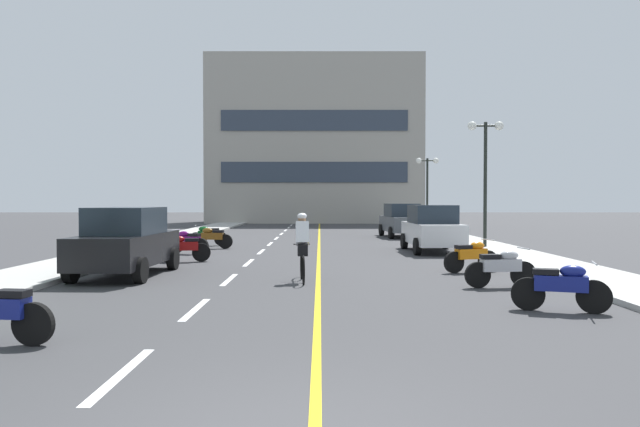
# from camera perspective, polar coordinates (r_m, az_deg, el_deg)

# --- Properties ---
(ground_plane) EXTENTS (140.00, 140.00, 0.00)m
(ground_plane) POSITION_cam_1_polar(r_m,az_deg,el_deg) (25.77, -0.37, -3.16)
(ground_plane) COLOR #38383A
(curb_left) EXTENTS (2.40, 72.00, 0.12)m
(curb_left) POSITION_cam_1_polar(r_m,az_deg,el_deg) (29.72, -14.33, -2.49)
(curb_left) COLOR #A8A8A3
(curb_left) RESTS_ON ground
(curb_right) EXTENTS (2.40, 72.00, 0.12)m
(curb_right) POSITION_cam_1_polar(r_m,az_deg,el_deg) (29.58, 13.80, -2.50)
(curb_right) COLOR #A8A8A3
(curb_right) RESTS_ON ground
(lane_dash_0) EXTENTS (0.14, 2.20, 0.01)m
(lane_dash_0) POSITION_cam_1_polar(r_m,az_deg,el_deg) (7.36, -18.52, -14.60)
(lane_dash_0) COLOR silver
(lane_dash_0) RESTS_ON ground
(lane_dash_1) EXTENTS (0.14, 2.20, 0.01)m
(lane_dash_1) POSITION_cam_1_polar(r_m,az_deg,el_deg) (11.12, -11.78, -9.12)
(lane_dash_1) COLOR silver
(lane_dash_1) RESTS_ON ground
(lane_dash_2) EXTENTS (0.14, 2.20, 0.01)m
(lane_dash_2) POSITION_cam_1_polar(r_m,az_deg,el_deg) (15.01, -8.56, -6.39)
(lane_dash_2) COLOR silver
(lane_dash_2) RESTS_ON ground
(lane_dash_3) EXTENTS (0.14, 2.20, 0.01)m
(lane_dash_3) POSITION_cam_1_polar(r_m,az_deg,el_deg) (18.94, -6.70, -4.78)
(lane_dash_3) COLOR silver
(lane_dash_3) RESTS_ON ground
(lane_dash_4) EXTENTS (0.14, 2.20, 0.01)m
(lane_dash_4) POSITION_cam_1_polar(r_m,az_deg,el_deg) (22.90, -5.48, -3.72)
(lane_dash_4) COLOR silver
(lane_dash_4) RESTS_ON ground
(lane_dash_5) EXTENTS (0.14, 2.20, 0.01)m
(lane_dash_5) POSITION_cam_1_polar(r_m,az_deg,el_deg) (26.87, -4.62, -2.97)
(lane_dash_5) COLOR silver
(lane_dash_5) RESTS_ON ground
(lane_dash_6) EXTENTS (0.14, 2.20, 0.01)m
(lane_dash_6) POSITION_cam_1_polar(r_m,az_deg,el_deg) (30.85, -3.98, -2.42)
(lane_dash_6) COLOR silver
(lane_dash_6) RESTS_ON ground
(lane_dash_7) EXTENTS (0.14, 2.20, 0.01)m
(lane_dash_7) POSITION_cam_1_polar(r_m,az_deg,el_deg) (34.83, -3.49, -1.99)
(lane_dash_7) COLOR silver
(lane_dash_7) RESTS_ON ground
(lane_dash_8) EXTENTS (0.14, 2.20, 0.01)m
(lane_dash_8) POSITION_cam_1_polar(r_m,az_deg,el_deg) (38.81, -3.10, -1.65)
(lane_dash_8) COLOR silver
(lane_dash_8) RESTS_ON ground
(lane_dash_9) EXTENTS (0.14, 2.20, 0.01)m
(lane_dash_9) POSITION_cam_1_polar(r_m,az_deg,el_deg) (42.80, -2.79, -1.37)
(lane_dash_9) COLOR silver
(lane_dash_9) RESTS_ON ground
(lane_dash_10) EXTENTS (0.14, 2.20, 0.01)m
(lane_dash_10) POSITION_cam_1_polar(r_m,az_deg,el_deg) (46.79, -2.53, -1.14)
(lane_dash_10) COLOR silver
(lane_dash_10) RESTS_ON ground
(lane_dash_11) EXTENTS (0.14, 2.20, 0.01)m
(lane_dash_11) POSITION_cam_1_polar(r_m,az_deg,el_deg) (50.79, -2.30, -0.95)
(lane_dash_11) COLOR silver
(lane_dash_11) RESTS_ON ground
(centre_line_yellow) EXTENTS (0.12, 66.00, 0.01)m
(centre_line_yellow) POSITION_cam_1_polar(r_m,az_deg,el_deg) (28.76, 0.20, -2.69)
(centre_line_yellow) COLOR gold
(centre_line_yellow) RESTS_ON ground
(office_building) EXTENTS (18.88, 6.98, 14.63)m
(office_building) POSITION_cam_1_polar(r_m,az_deg,el_deg) (53.39, -0.23, 7.01)
(office_building) COLOR #9E998E
(office_building) RESTS_ON ground
(street_lamp_mid) EXTENTS (1.46, 0.36, 5.09)m
(street_lamp_mid) POSITION_cam_1_polar(r_m,az_deg,el_deg) (24.79, 16.13, 5.51)
(street_lamp_mid) COLOR black
(street_lamp_mid) RESTS_ON curb_right
(street_lamp_far) EXTENTS (1.46, 0.36, 4.60)m
(street_lamp_far) POSITION_cam_1_polar(r_m,az_deg,el_deg) (38.10, 10.71, 3.58)
(street_lamp_far) COLOR black
(street_lamp_far) RESTS_ON curb_right
(parked_car_near) EXTENTS (2.02, 4.25, 1.82)m
(parked_car_near) POSITION_cam_1_polar(r_m,az_deg,el_deg) (16.31, -18.10, -2.60)
(parked_car_near) COLOR black
(parked_car_near) RESTS_ON ground
(parked_car_mid) EXTENTS (2.01, 4.24, 1.82)m
(parked_car_mid) POSITION_cam_1_polar(r_m,az_deg,el_deg) (23.11, 11.17, -1.43)
(parked_car_mid) COLOR black
(parked_car_mid) RESTS_ON ground
(parked_car_far) EXTENTS (2.18, 4.32, 1.82)m
(parked_car_far) POSITION_cam_1_polar(r_m,az_deg,el_deg) (31.99, 8.26, -0.66)
(parked_car_far) COLOR black
(parked_car_far) RESTS_ON ground
(motorcycle_1) EXTENTS (1.65, 0.77, 0.92)m
(motorcycle_1) POSITION_cam_1_polar(r_m,az_deg,el_deg) (11.40, 22.77, -6.55)
(motorcycle_1) COLOR black
(motorcycle_1) RESTS_ON ground
(motorcycle_2) EXTENTS (1.70, 0.60, 0.92)m
(motorcycle_2) POSITION_cam_1_polar(r_m,az_deg,el_deg) (14.08, 17.55, -5.02)
(motorcycle_2) COLOR black
(motorcycle_2) RESTS_ON ground
(motorcycle_3) EXTENTS (1.63, 0.81, 0.92)m
(motorcycle_3) POSITION_cam_1_polar(r_m,az_deg,el_deg) (16.80, 14.85, -3.98)
(motorcycle_3) COLOR black
(motorcycle_3) RESTS_ON ground
(motorcycle_4) EXTENTS (1.69, 0.62, 0.92)m
(motorcycle_4) POSITION_cam_1_polar(r_m,az_deg,el_deg) (19.48, -12.88, -3.25)
(motorcycle_4) COLOR black
(motorcycle_4) RESTS_ON ground
(motorcycle_5) EXTENTS (1.63, 0.81, 0.92)m
(motorcycle_5) POSITION_cam_1_polar(r_m,az_deg,el_deg) (22.33, -12.47, -2.67)
(motorcycle_5) COLOR black
(motorcycle_5) RESTS_ON ground
(motorcycle_6) EXTENTS (1.70, 0.60, 0.92)m
(motorcycle_6) POSITION_cam_1_polar(r_m,az_deg,el_deg) (24.61, -10.20, -2.29)
(motorcycle_6) COLOR black
(motorcycle_6) RESTS_ON ground
(motorcycle_7) EXTENTS (1.70, 0.60, 0.92)m
(motorcycle_7) POSITION_cam_1_polar(r_m,az_deg,el_deg) (26.19, -10.59, -2.08)
(motorcycle_7) COLOR black
(motorcycle_7) RESTS_ON ground
(cyclist_rider) EXTENTS (0.42, 1.77, 1.71)m
(cyclist_rider) POSITION_cam_1_polar(r_m,az_deg,el_deg) (14.44, -1.45, -3.15)
(cyclist_rider) COLOR black
(cyclist_rider) RESTS_ON ground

